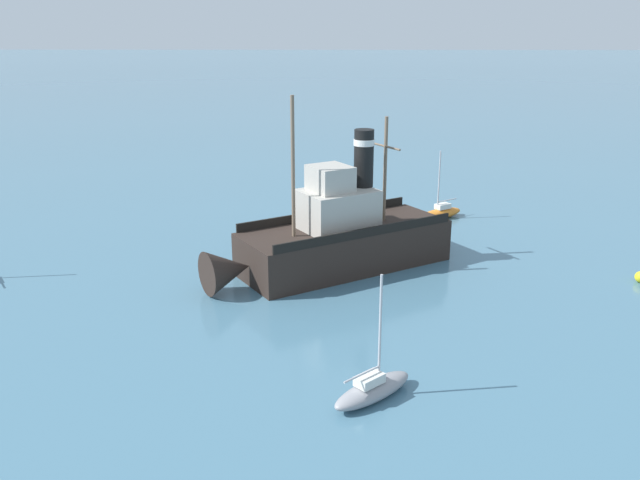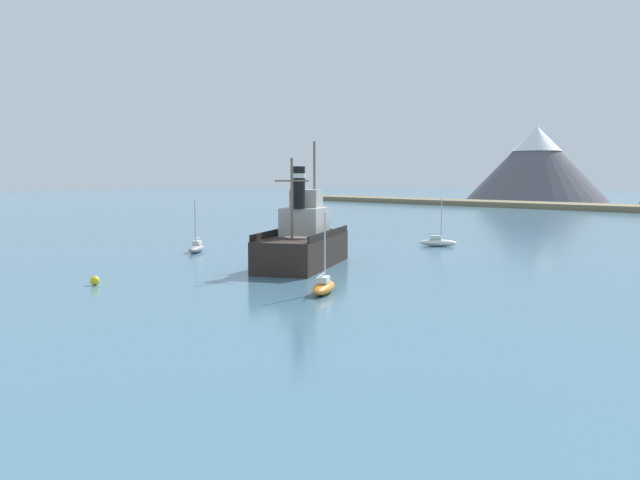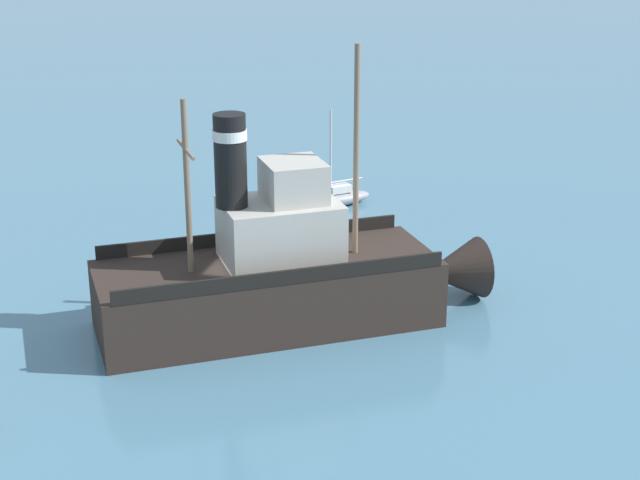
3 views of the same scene
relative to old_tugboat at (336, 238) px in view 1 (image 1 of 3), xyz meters
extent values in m
plane|color=#477289|center=(0.69, -1.09, -1.83)|extent=(600.00, 600.00, 0.00)
cube|color=#2D231E|center=(0.33, -0.52, -0.63)|extent=(10.13, 12.50, 2.40)
cone|color=#2D231E|center=(-3.52, 5.57, -0.63)|extent=(3.27, 3.28, 2.35)
cube|color=#B2ADA3|center=(0.06, -0.10, 1.67)|extent=(4.67, 4.98, 2.20)
cube|color=#B2ADA3|center=(-0.21, 0.33, 3.47)|extent=(2.93, 2.87, 1.40)
cylinder|color=black|center=(0.97, -1.53, 4.37)|extent=(1.10, 1.10, 3.20)
cylinder|color=silver|center=(0.97, -1.53, 5.27)|extent=(1.16, 1.16, 0.35)
cylinder|color=#75604C|center=(-1.43, 2.27, 4.32)|extent=(0.20, 0.20, 7.50)
cylinder|color=#75604C|center=(1.77, -2.80, 3.57)|extent=(0.20, 0.20, 6.00)
cylinder|color=#75604C|center=(1.77, -2.80, 4.89)|extent=(2.26, 1.49, 0.12)
cube|color=black|center=(-1.49, -1.67, 0.82)|extent=(6.19, 9.70, 0.50)
cube|color=black|center=(2.15, 0.63, 0.82)|extent=(6.19, 9.70, 0.50)
ellipsoid|color=orange|center=(10.43, -7.53, -1.48)|extent=(3.10, 3.74, 0.70)
cube|color=silver|center=(10.55, -7.69, -0.95)|extent=(1.16, 1.27, 0.36)
cylinder|color=#B7B7BC|center=(10.26, -7.28, 0.97)|extent=(0.10, 0.10, 4.20)
cylinder|color=#B7B7BC|center=(10.78, -8.02, -0.58)|extent=(1.11, 1.51, 0.08)
ellipsoid|color=gray|center=(-13.91, -1.34, -1.48)|extent=(3.39, 3.53, 0.70)
cube|color=silver|center=(-14.05, -1.19, -0.95)|extent=(1.22, 1.24, 0.36)
cylinder|color=#B7B7BC|center=(-13.71, -1.56, 0.97)|extent=(0.10, 0.10, 4.20)
cylinder|color=#B7B7BC|center=(-14.32, -0.90, -0.58)|extent=(1.28, 1.37, 0.08)
camera|label=1|loc=(-36.21, 0.24, 11.67)|focal=38.00mm
camera|label=2|loc=(40.21, -34.79, 5.22)|focal=38.00mm
camera|label=3|loc=(31.09, 9.06, 12.95)|focal=55.00mm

